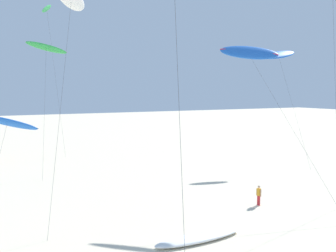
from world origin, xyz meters
The scene contains 7 objects.
flying_kite_1 centered at (10.03, 25.04, 12.72)m, with size 4.37×10.89×13.75m.
flying_kite_3 centered at (-1.58, 58.08, 21.80)m, with size 2.95×9.27×23.27m.
flying_kite_7 centered at (24.21, 36.28, 14.16)m, with size 5.21×6.98×15.22m.
flying_kite_9 centered at (-3.53, 46.39, 14.68)m, with size 4.80×8.68×15.77m.
flying_kite_10 centered at (-8.59, 37.55, 6.48)m, with size 5.57×4.35×7.67m.
grounded_kite_3 centered at (1.39, 18.94, 0.21)m, with size 6.21×1.49×0.41m.
person_foreground_walker centered at (9.48, 22.67, 0.92)m, with size 0.24×0.51×1.68m.
Camera 1 is at (-10.16, 0.38, 9.42)m, focal length 38.22 mm.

